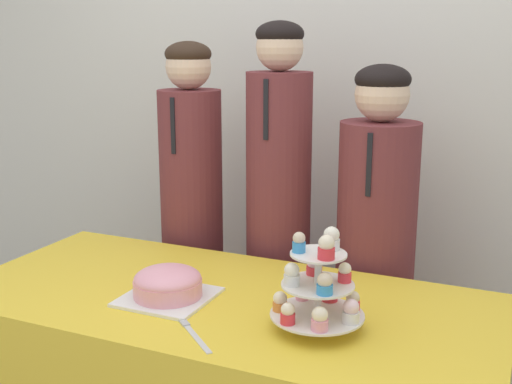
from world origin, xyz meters
name	(u,v)px	position (x,y,z in m)	size (l,w,h in m)	color
wall_back	(330,89)	(0.00, 1.47, 1.35)	(9.00, 0.06, 2.70)	silver
round_cake	(168,284)	(-0.15, 0.31, 0.82)	(0.27, 0.27, 0.10)	white
cake_knife	(188,327)	(0.01, 0.16, 0.78)	(0.20, 0.18, 0.01)	silver
cupcake_stand	(319,286)	(0.35, 0.30, 0.90)	(0.26, 0.26, 0.29)	silver
student_0	(192,235)	(-0.44, 0.98, 0.76)	(0.26, 0.26, 1.56)	brown
student_1	(278,238)	(-0.04, 0.98, 0.80)	(0.25, 0.26, 1.63)	brown
student_2	(374,272)	(0.35, 0.98, 0.71)	(0.29, 0.30, 1.48)	brown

